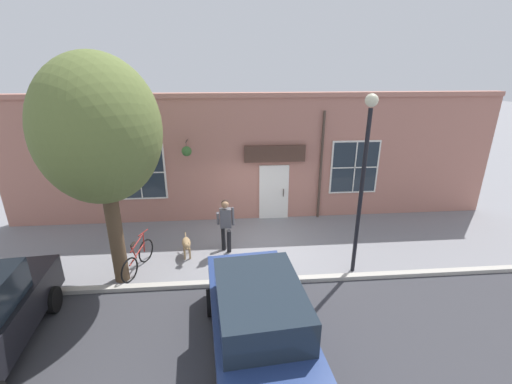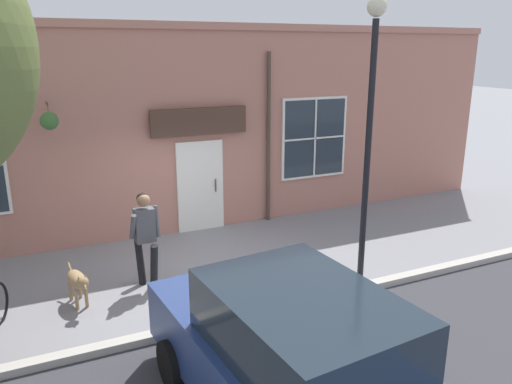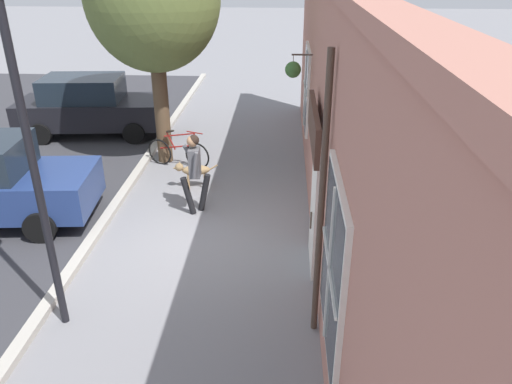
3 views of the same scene
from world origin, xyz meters
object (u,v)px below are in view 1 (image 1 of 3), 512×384
(pedestrian_walking, at_px, (226,221))
(dog_on_leash, at_px, (186,244))
(street_tree_by_curb, at_px, (99,136))
(leaning_bicycle, at_px, (138,258))
(parked_car_mid_block, at_px, (258,320))
(street_lamp, at_px, (365,163))

(pedestrian_walking, relative_size, dog_on_leash, 1.66)
(dog_on_leash, distance_m, street_tree_by_curb, 4.03)
(street_tree_by_curb, relative_size, leaning_bicycle, 3.48)
(pedestrian_walking, xyz_separation_m, street_tree_by_curb, (1.31, -2.86, 2.92))
(pedestrian_walking, relative_size, leaning_bicycle, 1.03)
(parked_car_mid_block, bearing_deg, street_tree_by_curb, -129.87)
(pedestrian_walking, bearing_deg, dog_on_leash, -77.59)
(leaning_bicycle, xyz_separation_m, parked_car_mid_block, (3.35, 3.12, 0.50))
(pedestrian_walking, relative_size, street_tree_by_curb, 0.30)
(street_tree_by_curb, distance_m, street_lamp, 6.50)
(dog_on_leash, height_order, leaning_bicycle, leaning_bicycle)
(dog_on_leash, bearing_deg, parked_car_mid_block, 24.73)
(street_lamp, bearing_deg, parked_car_mid_block, -46.58)
(parked_car_mid_block, bearing_deg, street_lamp, 133.42)
(street_tree_by_curb, xyz_separation_m, street_lamp, (0.10, 6.46, -0.77))
(pedestrian_walking, distance_m, dog_on_leash, 1.37)
(street_tree_by_curb, bearing_deg, parked_car_mid_block, 50.13)
(dog_on_leash, xyz_separation_m, street_lamp, (1.15, 4.79, 2.76))
(dog_on_leash, xyz_separation_m, street_tree_by_curb, (1.05, -1.66, 3.52))
(street_tree_by_curb, xyz_separation_m, parked_car_mid_block, (2.91, 3.49, -3.08))
(leaning_bicycle, bearing_deg, parked_car_mid_block, 43.00)
(leaning_bicycle, bearing_deg, street_tree_by_curb, -40.13)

